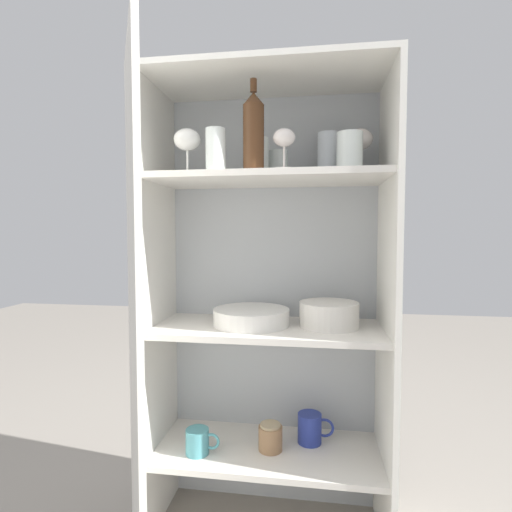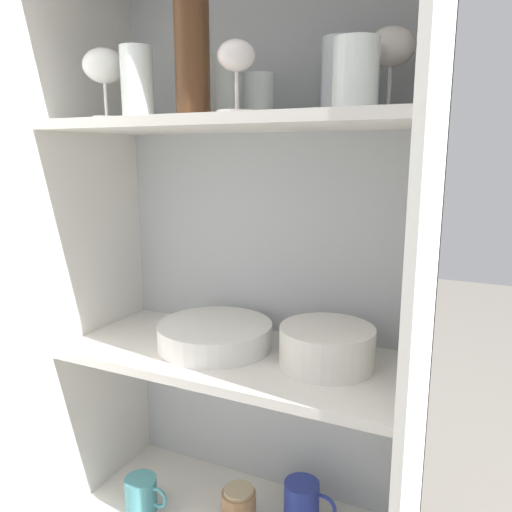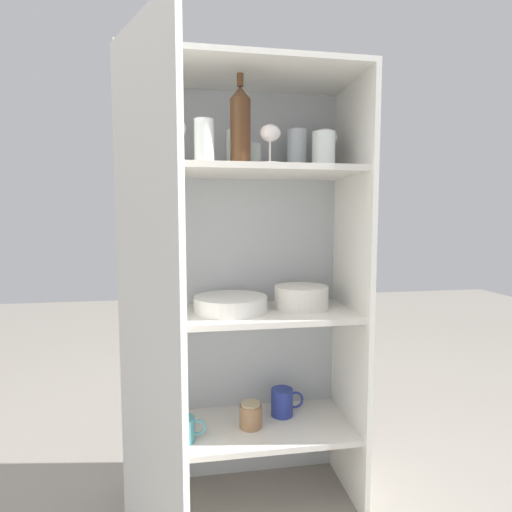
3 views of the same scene
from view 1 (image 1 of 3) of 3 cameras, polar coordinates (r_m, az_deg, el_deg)
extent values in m
cube|color=#B2B7BC|center=(1.50, 2.42, -6.69)|extent=(0.78, 0.02, 1.49)
cube|color=white|center=(1.43, -13.87, -7.29)|extent=(0.02, 0.36, 1.49)
cube|color=white|center=(1.34, 18.20, -8.02)|extent=(0.02, 0.36, 1.49)
cube|color=white|center=(1.40, 1.70, 24.09)|extent=(0.78, 0.36, 0.02)
cube|color=silver|center=(1.50, 1.61, -26.06)|extent=(0.74, 0.32, 0.02)
cube|color=silver|center=(1.34, 1.64, -10.37)|extent=(0.74, 0.32, 0.02)
cube|color=silver|center=(1.32, 1.68, 10.93)|extent=(0.74, 0.32, 0.02)
cube|color=silver|center=(1.08, -16.87, -10.74)|extent=(0.20, 0.35, 1.49)
cylinder|color=white|center=(1.34, 0.26, 13.92)|extent=(0.07, 0.07, 0.12)
cylinder|color=white|center=(1.38, 3.14, 12.90)|extent=(0.07, 0.07, 0.09)
cylinder|color=white|center=(1.25, -5.78, 14.79)|extent=(0.06, 0.06, 0.13)
cylinder|color=white|center=(1.40, 10.26, 13.95)|extent=(0.07, 0.07, 0.15)
cylinder|color=white|center=(1.28, 13.22, 14.21)|extent=(0.08, 0.08, 0.12)
cylinder|color=white|center=(1.28, -9.74, 11.69)|extent=(0.06, 0.06, 0.01)
cylinder|color=white|center=(1.29, -9.76, 13.23)|extent=(0.01, 0.01, 0.06)
ellipsoid|color=white|center=(1.30, -9.79, 16.06)|extent=(0.08, 0.08, 0.07)
cylinder|color=silver|center=(1.37, 14.49, 11.09)|extent=(0.06, 0.06, 0.01)
cylinder|color=silver|center=(1.38, 14.51, 12.84)|extent=(0.01, 0.01, 0.08)
ellipsoid|color=silver|center=(1.39, 14.56, 15.83)|extent=(0.09, 0.09, 0.07)
cylinder|color=silver|center=(1.22, 4.03, 12.19)|extent=(0.07, 0.07, 0.01)
cylinder|color=silver|center=(1.22, 4.04, 13.83)|extent=(0.01, 0.01, 0.06)
ellipsoid|color=silver|center=(1.24, 4.05, 16.52)|extent=(0.07, 0.07, 0.05)
cylinder|color=#4C2D19|center=(1.25, -0.36, 16.43)|extent=(0.06, 0.06, 0.20)
cone|color=#4C2D19|center=(1.28, -0.36, 21.57)|extent=(0.06, 0.06, 0.04)
cylinder|color=#4C2D19|center=(1.30, -0.36, 23.19)|extent=(0.02, 0.02, 0.04)
cylinder|color=white|center=(1.36, -0.67, -9.59)|extent=(0.26, 0.26, 0.01)
cylinder|color=white|center=(1.36, -0.67, -9.22)|extent=(0.26, 0.26, 0.01)
cylinder|color=white|center=(1.36, -0.67, -8.85)|extent=(0.26, 0.26, 0.01)
cylinder|color=white|center=(1.35, -0.67, -8.47)|extent=(0.26, 0.26, 0.01)
cylinder|color=white|center=(1.35, -0.67, -8.10)|extent=(0.26, 0.26, 0.01)
cylinder|color=white|center=(1.35, -0.67, -7.73)|extent=(0.26, 0.26, 0.01)
cylinder|color=silver|center=(1.35, 10.39, -8.20)|extent=(0.19, 0.19, 0.08)
torus|color=silver|center=(1.34, 10.40, -6.66)|extent=(0.19, 0.19, 0.01)
cylinder|color=teal|center=(1.46, -8.38, -24.73)|extent=(0.08, 0.08, 0.08)
torus|color=teal|center=(1.44, -6.37, -24.82)|extent=(0.05, 0.01, 0.05)
cylinder|color=#283893|center=(1.51, 7.66, -23.20)|extent=(0.08, 0.08, 0.10)
torus|color=#283893|center=(1.51, 9.76, -23.04)|extent=(0.07, 0.01, 0.07)
cylinder|color=#99704C|center=(1.47, 2.07, -24.56)|extent=(0.08, 0.08, 0.08)
cylinder|color=tan|center=(1.45, 2.07, -23.00)|extent=(0.07, 0.07, 0.01)
camera|label=2|loc=(0.52, 48.95, 14.95)|focal=35.00mm
camera|label=3|loc=(0.35, -91.47, 1.91)|focal=28.00mm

